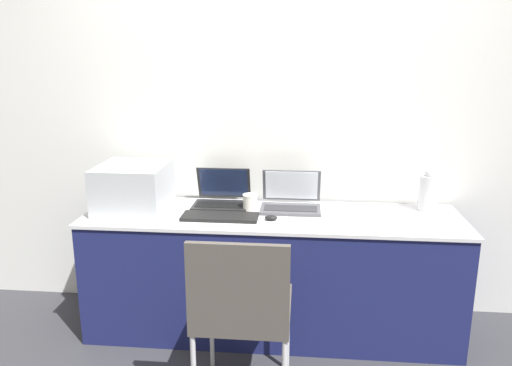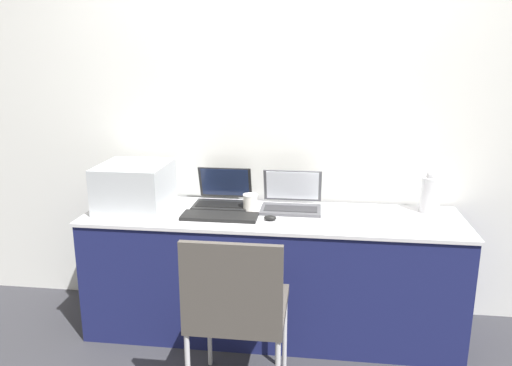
% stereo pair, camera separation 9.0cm
% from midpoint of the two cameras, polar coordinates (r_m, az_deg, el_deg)
% --- Properties ---
extents(ground_plane, '(14.00, 14.00, 0.00)m').
position_cam_midpoint_polar(ground_plane, '(2.96, 0.44, -19.05)').
color(ground_plane, '#333338').
extents(wall_back, '(8.00, 0.05, 2.60)m').
position_cam_midpoint_polar(wall_back, '(3.11, 1.53, 8.38)').
color(wall_back, silver).
rests_on(wall_back, ground_plane).
extents(table, '(2.17, 0.59, 0.73)m').
position_cam_midpoint_polar(table, '(3.02, 0.93, -10.25)').
color(table, '#191E51').
rests_on(table, ground_plane).
extents(printer, '(0.39, 0.42, 0.27)m').
position_cam_midpoint_polar(printer, '(3.04, -14.71, -0.30)').
color(printer, '#B2B7BC').
rests_on(printer, table).
extents(laptop_left, '(0.33, 0.29, 0.22)m').
position_cam_midpoint_polar(laptop_left, '(3.07, -4.78, -1.63)').
color(laptop_left, black).
rests_on(laptop_left, table).
extents(laptop_right, '(0.35, 0.29, 0.22)m').
position_cam_midpoint_polar(laptop_right, '(3.00, 3.15, -2.00)').
color(laptop_right, '#4C4C51').
rests_on(laptop_right, table).
extents(external_keyboard, '(0.43, 0.16, 0.02)m').
position_cam_midpoint_polar(external_keyboard, '(2.83, -5.05, -3.87)').
color(external_keyboard, black).
rests_on(external_keyboard, table).
extents(coffee_cup, '(0.09, 0.09, 0.10)m').
position_cam_midpoint_polar(coffee_cup, '(2.94, -1.55, -2.26)').
color(coffee_cup, white).
rests_on(coffee_cup, table).
extents(mouse, '(0.07, 0.05, 0.03)m').
position_cam_midpoint_polar(mouse, '(2.79, 0.85, -4.00)').
color(mouse, black).
rests_on(mouse, table).
extents(metal_pitcher, '(0.11, 0.11, 0.26)m').
position_cam_midpoint_polar(metal_pitcher, '(3.09, 18.33, -0.96)').
color(metal_pitcher, silver).
rests_on(metal_pitcher, table).
extents(chair, '(0.44, 0.48, 0.88)m').
position_cam_midpoint_polar(chair, '(2.33, -2.74, -13.74)').
color(chair, '#4C4742').
rests_on(chair, ground_plane).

